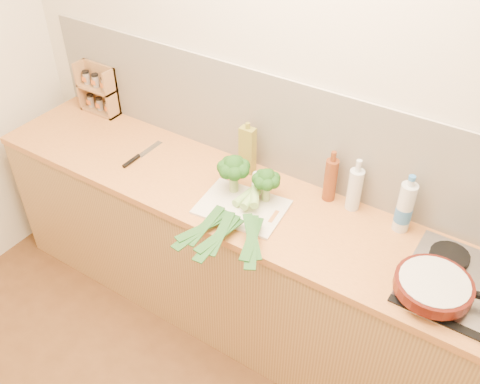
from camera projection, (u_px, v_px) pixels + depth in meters
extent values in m
plane|color=beige|center=(297.00, 108.00, 2.57)|extent=(3.50, 0.00, 3.50)
cube|color=silver|center=(295.00, 132.00, 2.64)|extent=(3.20, 0.02, 0.54)
cube|color=#AF8949|center=(261.00, 271.00, 2.91)|extent=(3.20, 0.60, 0.86)
cube|color=#CD823C|center=(263.00, 208.00, 2.63)|extent=(3.20, 0.62, 0.04)
cube|color=silver|center=(477.00, 292.00, 2.18)|extent=(0.58, 0.50, 0.01)
cube|color=black|center=(462.00, 330.00, 2.03)|extent=(0.58, 0.04, 0.01)
cylinder|color=black|center=(432.00, 292.00, 2.15)|extent=(0.17, 0.17, 0.03)
cylinder|color=black|center=(450.00, 256.00, 2.31)|extent=(0.17, 0.17, 0.03)
cube|color=white|center=(242.00, 207.00, 2.60)|extent=(0.44, 0.35, 0.01)
cylinder|color=#91A862|center=(234.00, 183.00, 2.66)|extent=(0.05, 0.05, 0.09)
sphere|color=#103A0F|center=(234.00, 165.00, 2.59)|extent=(0.10, 0.10, 0.10)
sphere|color=#103A0F|center=(242.00, 171.00, 2.59)|extent=(0.08, 0.08, 0.08)
sphere|color=#103A0F|center=(243.00, 166.00, 2.62)|extent=(0.08, 0.08, 0.08)
sphere|color=#103A0F|center=(237.00, 163.00, 2.64)|extent=(0.08, 0.08, 0.08)
sphere|color=#103A0F|center=(229.00, 163.00, 2.64)|extent=(0.08, 0.08, 0.08)
sphere|color=#103A0F|center=(224.00, 167.00, 2.61)|extent=(0.08, 0.08, 0.08)
sphere|color=#103A0F|center=(227.00, 172.00, 2.58)|extent=(0.08, 0.08, 0.08)
sphere|color=#103A0F|center=(234.00, 174.00, 2.57)|extent=(0.08, 0.08, 0.08)
cylinder|color=#91A862|center=(266.00, 193.00, 2.61)|extent=(0.04, 0.04, 0.08)
sphere|color=#103A0F|center=(266.00, 177.00, 2.55)|extent=(0.09, 0.09, 0.09)
sphere|color=#103A0F|center=(273.00, 182.00, 2.54)|extent=(0.06, 0.06, 0.06)
sphere|color=#103A0F|center=(274.00, 178.00, 2.57)|extent=(0.06, 0.06, 0.06)
sphere|color=#103A0F|center=(269.00, 175.00, 2.59)|extent=(0.06, 0.06, 0.06)
sphere|color=#103A0F|center=(262.00, 175.00, 2.58)|extent=(0.06, 0.06, 0.06)
sphere|color=#103A0F|center=(258.00, 179.00, 2.56)|extent=(0.06, 0.06, 0.06)
sphere|color=#103A0F|center=(261.00, 183.00, 2.54)|extent=(0.06, 0.06, 0.06)
sphere|color=#103A0F|center=(267.00, 185.00, 2.53)|extent=(0.06, 0.06, 0.06)
cylinder|color=white|center=(259.00, 186.00, 2.68)|extent=(0.05, 0.11, 0.04)
cylinder|color=#8FC462|center=(244.00, 197.00, 2.61)|extent=(0.06, 0.14, 0.04)
cube|color=#1D481A|center=(204.00, 227.00, 2.44)|extent=(0.13, 0.30, 0.02)
cube|color=#1D481A|center=(201.00, 229.00, 2.43)|extent=(0.09, 0.34, 0.01)
cube|color=#1D481A|center=(206.00, 225.00, 2.45)|extent=(0.07, 0.28, 0.02)
cylinder|color=white|center=(262.00, 186.00, 2.66)|extent=(0.05, 0.11, 0.04)
cylinder|color=#8FC462|center=(250.00, 199.00, 2.57)|extent=(0.05, 0.14, 0.04)
cube|color=#1D481A|center=(220.00, 235.00, 2.38)|extent=(0.08, 0.30, 0.02)
cube|color=#1D481A|center=(217.00, 237.00, 2.36)|extent=(0.07, 0.34, 0.01)
cube|color=#1D481A|center=(221.00, 233.00, 2.38)|extent=(0.12, 0.28, 0.02)
cylinder|color=white|center=(256.00, 181.00, 2.66)|extent=(0.09, 0.12, 0.04)
cylinder|color=#8FC462|center=(255.00, 196.00, 2.56)|extent=(0.11, 0.14, 0.04)
cube|color=#1D481A|center=(252.00, 238.00, 2.33)|extent=(0.14, 0.30, 0.02)
cube|color=#1D481A|center=(252.00, 241.00, 2.32)|extent=(0.21, 0.32, 0.01)
cube|color=#1D481A|center=(252.00, 236.00, 2.34)|extent=(0.22, 0.24, 0.02)
cube|color=silver|center=(150.00, 149.00, 3.00)|extent=(0.04, 0.18, 0.00)
cylinder|color=black|center=(131.00, 161.00, 2.89)|extent=(0.02, 0.12, 0.02)
cylinder|color=#48120C|center=(433.00, 285.00, 2.13)|extent=(0.31, 0.31, 0.05)
cylinder|color=beige|center=(435.00, 281.00, 2.11)|extent=(0.28, 0.28, 0.00)
cube|color=#9F6E44|center=(102.00, 87.00, 3.26)|extent=(0.26, 0.02, 0.31)
cube|color=#9F6E44|center=(101.00, 111.00, 3.33)|extent=(0.26, 0.10, 0.02)
cube|color=#9F6E44|center=(97.00, 88.00, 3.23)|extent=(0.26, 0.10, 0.02)
cube|color=#9F6E44|center=(83.00, 84.00, 3.29)|extent=(0.01, 0.10, 0.31)
cube|color=#9F6E44|center=(112.00, 95.00, 3.18)|extent=(0.01, 0.10, 0.31)
cylinder|color=gray|center=(91.00, 101.00, 3.33)|extent=(0.04, 0.04, 0.07)
cylinder|color=gray|center=(100.00, 104.00, 3.30)|extent=(0.04, 0.04, 0.07)
cylinder|color=gray|center=(109.00, 108.00, 3.27)|extent=(0.04, 0.04, 0.07)
cylinder|color=gray|center=(87.00, 78.00, 3.24)|extent=(0.04, 0.04, 0.07)
cylinder|color=gray|center=(96.00, 81.00, 3.20)|extent=(0.04, 0.04, 0.07)
cylinder|color=gray|center=(105.00, 85.00, 3.17)|extent=(0.04, 0.04, 0.07)
cube|color=olive|center=(247.00, 150.00, 2.76)|extent=(0.08, 0.05, 0.26)
cylinder|color=olive|center=(248.00, 126.00, 2.67)|extent=(0.02, 0.02, 0.03)
cylinder|color=silver|center=(355.00, 190.00, 2.54)|extent=(0.07, 0.07, 0.22)
cylinder|color=silver|center=(359.00, 166.00, 2.45)|extent=(0.03, 0.03, 0.06)
cylinder|color=brown|center=(330.00, 180.00, 2.59)|extent=(0.06, 0.06, 0.23)
cylinder|color=brown|center=(334.00, 156.00, 2.50)|extent=(0.03, 0.03, 0.05)
cylinder|color=silver|center=(405.00, 207.00, 2.41)|extent=(0.08, 0.08, 0.25)
cylinder|color=silver|center=(411.00, 183.00, 2.32)|extent=(0.03, 0.03, 0.03)
cylinder|color=#306CB4|center=(403.00, 214.00, 2.43)|extent=(0.08, 0.08, 0.08)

